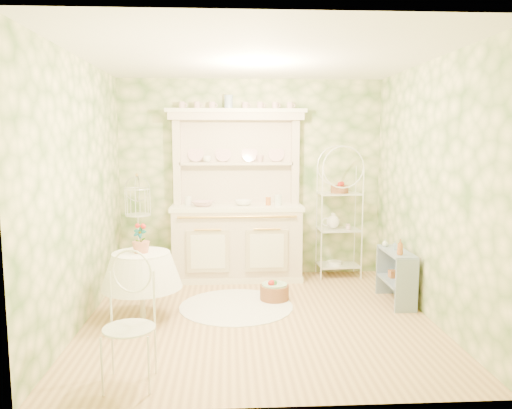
{
  "coord_description": "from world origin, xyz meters",
  "views": [
    {
      "loc": [
        -0.31,
        -5.1,
        1.87
      ],
      "look_at": [
        0.0,
        0.5,
        1.15
      ],
      "focal_mm": 35.0,
      "sensor_mm": 36.0,
      "label": 1
    }
  ],
  "objects": [
    {
      "name": "cafe_chair",
      "position": [
        -1.08,
        -1.4,
        0.41
      ],
      "size": [
        0.48,
        0.48,
        0.82
      ],
      "primitive_type": "cube",
      "rotation": [
        0.0,
        0.0,
        -0.36
      ],
      "color": "white",
      "rests_on": "floor"
    },
    {
      "name": "lace_rug",
      "position": [
        -0.23,
        0.36,
        0.01
      ],
      "size": [
        1.35,
        1.35,
        0.01
      ],
      "primitive_type": "cylinder",
      "rotation": [
        0.0,
        0.0,
        0.04
      ],
      "color": "white",
      "rests_on": "floor"
    },
    {
      "name": "floor",
      "position": [
        0.0,
        0.0,
        0.0
      ],
      "size": [
        3.6,
        3.6,
        0.0
      ],
      "primitive_type": "plane",
      "color": "tan",
      "rests_on": "ground"
    },
    {
      "name": "cup_left",
      "position": [
        -0.59,
        1.66,
        1.61
      ],
      "size": [
        0.12,
        0.12,
        0.09
      ],
      "primitive_type": "imported",
      "rotation": [
        0.0,
        0.0,
        0.1
      ],
      "color": "white",
      "rests_on": "kitchen_dresser"
    },
    {
      "name": "wall_front",
      "position": [
        0.0,
        -1.8,
        1.35
      ],
      "size": [
        3.6,
        3.6,
        0.0
      ],
      "primitive_type": "plane",
      "color": "#F7EAB1",
      "rests_on": "floor"
    },
    {
      "name": "floor_basket",
      "position": [
        0.22,
        0.57,
        0.11
      ],
      "size": [
        0.44,
        0.44,
        0.22
      ],
      "primitive_type": "cylinder",
      "rotation": [
        0.0,
        0.0,
        0.38
      ],
      "color": "brown",
      "rests_on": "floor"
    },
    {
      "name": "potted_geranium",
      "position": [
        -1.23,
        0.02,
        0.85
      ],
      "size": [
        0.16,
        0.13,
        0.27
      ],
      "primitive_type": "imported",
      "rotation": [
        0.0,
        0.0,
        -0.26
      ],
      "color": "#3F7238",
      "rests_on": "round_table"
    },
    {
      "name": "kitchen_dresser",
      "position": [
        -0.2,
        1.52,
        1.15
      ],
      "size": [
        1.87,
        0.61,
        2.29
      ],
      "primitive_type": "cube",
      "color": "beige",
      "rests_on": "floor"
    },
    {
      "name": "ceiling",
      "position": [
        0.0,
        0.0,
        2.7
      ],
      "size": [
        3.6,
        3.6,
        0.0
      ],
      "primitive_type": "plane",
      "color": "white",
      "rests_on": "floor"
    },
    {
      "name": "bowl_floral",
      "position": [
        -0.65,
        1.45,
        1.02
      ],
      "size": [
        0.37,
        0.37,
        0.07
      ],
      "primitive_type": "imported",
      "rotation": [
        0.0,
        0.0,
        -0.4
      ],
      "color": "white",
      "rests_on": "kitchen_dresser"
    },
    {
      "name": "bottle_blue",
      "position": [
        1.61,
        0.46,
        0.65
      ],
      "size": [
        0.05,
        0.05,
        0.1
      ],
      "primitive_type": "imported",
      "rotation": [
        0.0,
        0.0,
        -0.15
      ],
      "color": "#90A9C6",
      "rests_on": "side_shelf"
    },
    {
      "name": "bottle_glass",
      "position": [
        1.55,
        0.64,
        0.65
      ],
      "size": [
        0.09,
        0.09,
        0.09
      ],
      "primitive_type": "imported",
      "rotation": [
        0.0,
        0.0,
        0.28
      ],
      "color": "silver",
      "rests_on": "side_shelf"
    },
    {
      "name": "wall_back",
      "position": [
        0.0,
        1.8,
        1.35
      ],
      "size": [
        3.6,
        3.6,
        0.0
      ],
      "primitive_type": "plane",
      "color": "#F7EAB1",
      "rests_on": "floor"
    },
    {
      "name": "wall_right",
      "position": [
        1.8,
        0.0,
        1.35
      ],
      "size": [
        3.6,
        3.6,
        0.0
      ],
      "primitive_type": "plane",
      "color": "#F7EAB1",
      "rests_on": "floor"
    },
    {
      "name": "side_shelf",
      "position": [
        1.62,
        0.41,
        0.32
      ],
      "size": [
        0.33,
        0.75,
        0.63
      ],
      "primitive_type": "cube",
      "rotation": [
        0.0,
        0.0,
        0.07
      ],
      "color": "#7D90A4",
      "rests_on": "floor"
    },
    {
      "name": "cup_right",
      "position": [
        0.12,
        1.68,
        1.61
      ],
      "size": [
        0.13,
        0.13,
        0.09
      ],
      "primitive_type": "imported",
      "rotation": [
        0.0,
        0.0,
        0.37
      ],
      "color": "white",
      "rests_on": "kitchen_dresser"
    },
    {
      "name": "round_table",
      "position": [
        -1.22,
        0.04,
        0.38
      ],
      "size": [
        0.81,
        0.81,
        0.77
      ],
      "primitive_type": "cylinder",
      "rotation": [
        0.0,
        0.0,
        0.17
      ],
      "color": "white",
      "rests_on": "floor"
    },
    {
      "name": "bowl_white",
      "position": [
        -0.11,
        1.51,
        1.02
      ],
      "size": [
        0.28,
        0.28,
        0.07
      ],
      "primitive_type": "imported",
      "rotation": [
        0.0,
        0.0,
        0.2
      ],
      "color": "white",
      "rests_on": "kitchen_dresser"
    },
    {
      "name": "wall_left",
      "position": [
        -1.8,
        0.0,
        1.35
      ],
      "size": [
        3.6,
        3.6,
        0.0
      ],
      "primitive_type": "plane",
      "color": "#F7EAB1",
      "rests_on": "floor"
    },
    {
      "name": "bottle_amber",
      "position": [
        1.58,
        0.2,
        0.68
      ],
      "size": [
        0.09,
        0.09,
        0.18
      ],
      "primitive_type": "imported",
      "rotation": [
        0.0,
        0.0,
        -0.29
      ],
      "color": "#AE602B",
      "rests_on": "side_shelf"
    },
    {
      "name": "birdcage_stand",
      "position": [
        -1.49,
        1.39,
        0.77
      ],
      "size": [
        0.39,
        0.39,
        1.54
      ],
      "primitive_type": "cube",
      "rotation": [
        0.0,
        0.0,
        -0.06
      ],
      "color": "white",
      "rests_on": "floor"
    },
    {
      "name": "bakers_rack",
      "position": [
        1.21,
        1.61,
        0.93
      ],
      "size": [
        0.61,
        0.45,
        1.87
      ],
      "primitive_type": "cube",
      "rotation": [
        0.0,
        0.0,
        0.06
      ],
      "color": "white",
      "rests_on": "floor"
    }
  ]
}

